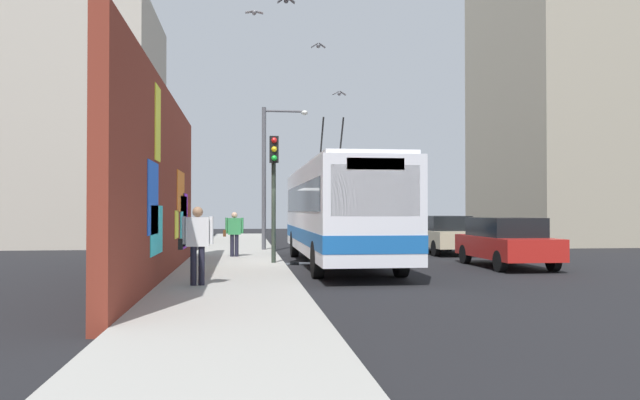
# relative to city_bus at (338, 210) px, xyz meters

# --- Properties ---
(ground_plane) EXTENTS (80.00, 80.00, 0.00)m
(ground_plane) POSITION_rel_city_bus_xyz_m (-0.06, 1.80, -1.83)
(ground_plane) COLOR black
(sidewalk_slab) EXTENTS (48.00, 3.20, 0.15)m
(sidewalk_slab) POSITION_rel_city_bus_xyz_m (-0.06, 3.40, -1.75)
(sidewalk_slab) COLOR #9E9B93
(sidewalk_slab) RESTS_ON ground_plane
(graffiti_wall) EXTENTS (13.81, 0.32, 4.88)m
(graffiti_wall) POSITION_rel_city_bus_xyz_m (-4.13, 5.15, 0.61)
(graffiti_wall) COLOR maroon
(graffiti_wall) RESTS_ON ground_plane
(building_far_left) EXTENTS (9.25, 6.43, 12.40)m
(building_far_left) POSITION_rel_city_bus_xyz_m (13.67, 11.00, 4.38)
(building_far_left) COLOR #B2A899
(building_far_left) RESTS_ON ground_plane
(building_far_right) EXTENTS (10.79, 8.28, 18.14)m
(building_far_right) POSITION_rel_city_bus_xyz_m (12.81, -15.20, 7.24)
(building_far_right) COLOR #9E937F
(building_far_right) RESTS_ON ground_plane
(city_bus) EXTENTS (11.73, 2.56, 5.07)m
(city_bus) POSITION_rel_city_bus_xyz_m (0.00, 0.00, 0.00)
(city_bus) COLOR silver
(city_bus) RESTS_ON ground_plane
(parked_car_red) EXTENTS (4.37, 1.87, 1.58)m
(parked_car_red) POSITION_rel_city_bus_xyz_m (-1.32, -5.20, -0.99)
(parked_car_red) COLOR #B21E19
(parked_car_red) RESTS_ON ground_plane
(parked_car_champagne) EXTENTS (4.88, 1.83, 1.58)m
(parked_car_champagne) POSITION_rel_city_bus_xyz_m (5.04, -5.20, -0.99)
(parked_car_champagne) COLOR #C6B793
(parked_car_champagne) RESTS_ON ground_plane
(pedestrian_midblock) EXTENTS (0.22, 0.73, 1.59)m
(pedestrian_midblock) POSITION_rel_city_bus_xyz_m (2.29, 3.44, -0.75)
(pedestrian_midblock) COLOR #1E1E2D
(pedestrian_midblock) RESTS_ON sidewalk_slab
(pedestrian_near_wall) EXTENTS (0.23, 0.77, 1.75)m
(pedestrian_near_wall) POSITION_rel_city_bus_xyz_m (-6.16, 4.12, -0.64)
(pedestrian_near_wall) COLOR #1E1E2D
(pedestrian_near_wall) RESTS_ON sidewalk_slab
(traffic_light) EXTENTS (0.49, 0.28, 4.03)m
(traffic_light) POSITION_rel_city_bus_xyz_m (-0.58, 2.15, 1.04)
(traffic_light) COLOR #2D382D
(traffic_light) RESTS_ON sidewalk_slab
(street_lamp) EXTENTS (0.44, 1.96, 6.03)m
(street_lamp) POSITION_rel_city_bus_xyz_m (6.11, 2.01, 1.84)
(street_lamp) COLOR #4C4C51
(street_lamp) RESTS_ON sidewalk_slab
(flying_pigeons) EXTENTS (5.56, 3.87, 1.91)m
(flying_pigeons) POSITION_rel_city_bus_xyz_m (0.61, 1.12, 5.69)
(flying_pigeons) COLOR slate
(curbside_puddle) EXTENTS (1.17, 1.17, 0.00)m
(curbside_puddle) POSITION_rel_city_bus_xyz_m (0.76, 1.20, -1.82)
(curbside_puddle) COLOR black
(curbside_puddle) RESTS_ON ground_plane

